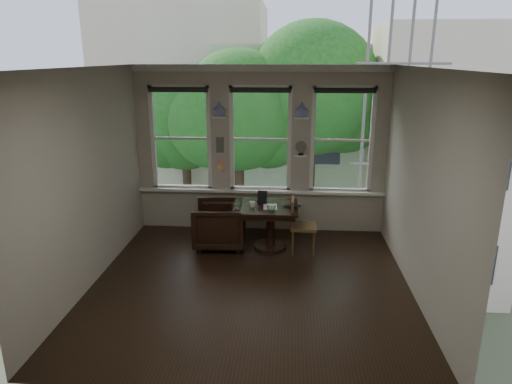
# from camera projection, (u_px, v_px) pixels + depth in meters

# --- Properties ---
(ground) EXTENTS (4.50, 4.50, 0.00)m
(ground) POSITION_uv_depth(u_px,v_px,m) (250.00, 283.00, 6.55)
(ground) COLOR black
(ground) RESTS_ON ground
(ceiling) EXTENTS (4.50, 4.50, 0.00)m
(ceiling) POSITION_uv_depth(u_px,v_px,m) (250.00, 67.00, 5.69)
(ceiling) COLOR silver
(ceiling) RESTS_ON ground
(wall_back) EXTENTS (4.50, 0.00, 4.50)m
(wall_back) POSITION_uv_depth(u_px,v_px,m) (261.00, 150.00, 8.27)
(wall_back) COLOR #B9AE9E
(wall_back) RESTS_ON ground
(wall_front) EXTENTS (4.50, 0.00, 4.50)m
(wall_front) POSITION_uv_depth(u_px,v_px,m) (228.00, 252.00, 3.97)
(wall_front) COLOR #B9AE9E
(wall_front) RESTS_ON ground
(wall_left) EXTENTS (0.00, 4.50, 4.50)m
(wall_left) POSITION_uv_depth(u_px,v_px,m) (87.00, 180.00, 6.28)
(wall_left) COLOR #B9AE9E
(wall_left) RESTS_ON ground
(wall_right) EXTENTS (0.00, 4.50, 4.50)m
(wall_right) POSITION_uv_depth(u_px,v_px,m) (421.00, 186.00, 5.96)
(wall_right) COLOR #B9AE9E
(wall_right) RESTS_ON ground
(window_left) EXTENTS (1.10, 0.12, 1.90)m
(window_left) POSITION_uv_depth(u_px,v_px,m) (181.00, 138.00, 8.31)
(window_left) COLOR white
(window_left) RESTS_ON ground
(window_center) EXTENTS (1.10, 0.12, 1.90)m
(window_center) POSITION_uv_depth(u_px,v_px,m) (261.00, 139.00, 8.21)
(window_center) COLOR white
(window_center) RESTS_ON ground
(window_right) EXTENTS (1.10, 0.12, 1.90)m
(window_right) POSITION_uv_depth(u_px,v_px,m) (342.00, 140.00, 8.11)
(window_right) COLOR white
(window_right) RESTS_ON ground
(shelf_left) EXTENTS (0.26, 0.16, 0.03)m
(shelf_left) POSITION_uv_depth(u_px,v_px,m) (219.00, 117.00, 8.05)
(shelf_left) COLOR white
(shelf_left) RESTS_ON ground
(shelf_right) EXTENTS (0.26, 0.16, 0.03)m
(shelf_right) POSITION_uv_depth(u_px,v_px,m) (302.00, 118.00, 7.95)
(shelf_right) COLOR white
(shelf_right) RESTS_ON ground
(intercom) EXTENTS (0.14, 0.06, 0.28)m
(intercom) POSITION_uv_depth(u_px,v_px,m) (220.00, 145.00, 8.22)
(intercom) COLOR #59544F
(intercom) RESTS_ON ground
(sticky_notes) EXTENTS (0.16, 0.01, 0.24)m
(sticky_notes) POSITION_uv_depth(u_px,v_px,m) (221.00, 164.00, 8.33)
(sticky_notes) COLOR pink
(sticky_notes) RESTS_ON ground
(desk_fan) EXTENTS (0.20, 0.20, 0.24)m
(desk_fan) POSITION_uv_depth(u_px,v_px,m) (301.00, 150.00, 8.09)
(desk_fan) COLOR #59544F
(desk_fan) RESTS_ON ground
(vase_left) EXTENTS (0.24, 0.24, 0.25)m
(vase_left) POSITION_uv_depth(u_px,v_px,m) (219.00, 109.00, 8.01)
(vase_left) COLOR silver
(vase_left) RESTS_ON shelf_left
(vase_right) EXTENTS (0.24, 0.24, 0.25)m
(vase_right) POSITION_uv_depth(u_px,v_px,m) (302.00, 110.00, 7.91)
(vase_right) COLOR silver
(vase_right) RESTS_ON shelf_right
(table) EXTENTS (0.90, 0.90, 0.75)m
(table) POSITION_uv_depth(u_px,v_px,m) (270.00, 227.00, 7.66)
(table) COLOR black
(table) RESTS_ON ground
(armchair_left) EXTENTS (0.90, 0.88, 0.78)m
(armchair_left) POSITION_uv_depth(u_px,v_px,m) (219.00, 225.00, 7.73)
(armchair_left) COLOR black
(armchair_left) RESTS_ON ground
(cushion_red) EXTENTS (0.45, 0.45, 0.06)m
(cushion_red) POSITION_uv_depth(u_px,v_px,m) (219.00, 221.00, 7.72)
(cushion_red) COLOR maroon
(cushion_red) RESTS_ON armchair_left
(side_chair_right) EXTENTS (0.43, 0.43, 0.92)m
(side_chair_right) POSITION_uv_depth(u_px,v_px,m) (304.00, 226.00, 7.48)
(side_chair_right) COLOR #48331A
(side_chair_right) RESTS_ON ground
(laptop) EXTENTS (0.32, 0.24, 0.02)m
(laptop) POSITION_uv_depth(u_px,v_px,m) (292.00, 207.00, 7.48)
(laptop) COLOR black
(laptop) RESTS_ON table
(mug) EXTENTS (0.12, 0.12, 0.09)m
(mug) POSITION_uv_depth(u_px,v_px,m) (252.00, 204.00, 7.49)
(mug) COLOR white
(mug) RESTS_ON table
(drinking_glass) EXTENTS (0.17, 0.17, 0.11)m
(drinking_glass) POSITION_uv_depth(u_px,v_px,m) (271.00, 208.00, 7.27)
(drinking_glass) COLOR white
(drinking_glass) RESTS_ON table
(tablet) EXTENTS (0.17, 0.09, 0.22)m
(tablet) POSITION_uv_depth(u_px,v_px,m) (262.00, 197.00, 7.65)
(tablet) COLOR black
(tablet) RESTS_ON table
(papers) EXTENTS (0.24, 0.31, 0.00)m
(papers) POSITION_uv_depth(u_px,v_px,m) (270.00, 207.00, 7.51)
(papers) COLOR silver
(papers) RESTS_ON table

